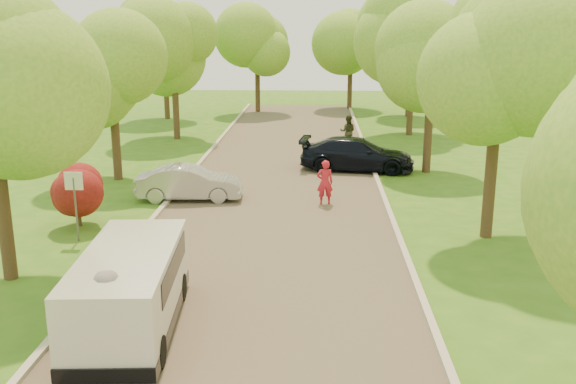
% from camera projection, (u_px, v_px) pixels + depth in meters
% --- Properties ---
extents(ground, '(100.00, 100.00, 0.00)m').
position_uv_depth(ground, '(254.00, 299.00, 15.56)').
color(ground, '#326417').
rests_on(ground, ground).
extents(road, '(8.00, 60.00, 0.01)m').
position_uv_depth(road, '(275.00, 207.00, 23.28)').
color(road, '#4C4438').
rests_on(road, ground).
extents(curb_left, '(0.18, 60.00, 0.12)m').
position_uv_depth(curb_left, '(165.00, 204.00, 23.45)').
color(curb_left, '#B2AD9E').
rests_on(curb_left, ground).
extents(curb_right, '(0.18, 60.00, 0.12)m').
position_uv_depth(curb_right, '(387.00, 207.00, 23.09)').
color(curb_right, '#B2AD9E').
rests_on(curb_right, ground).
extents(street_sign, '(0.55, 0.06, 2.17)m').
position_uv_depth(street_sign, '(74.00, 192.00, 19.28)').
color(street_sign, '#59595E').
rests_on(street_sign, ground).
extents(red_shrub, '(1.70, 1.70, 1.95)m').
position_uv_depth(red_shrub, '(77.00, 194.00, 20.87)').
color(red_shrub, '#382619').
rests_on(red_shrub, ground).
extents(tree_l_midb, '(4.30, 4.20, 6.62)m').
position_uv_depth(tree_l_midb, '(115.00, 71.00, 26.28)').
color(tree_l_midb, '#382619').
rests_on(tree_l_midb, ground).
extents(tree_l_far, '(4.92, 4.80, 7.79)m').
position_uv_depth(tree_l_far, '(177.00, 42.00, 35.70)').
color(tree_l_far, '#382619').
rests_on(tree_l_far, ground).
extents(tree_r_mida, '(5.13, 5.00, 7.95)m').
position_uv_depth(tree_r_mida, '(508.00, 56.00, 18.67)').
color(tree_r_mida, '#382619').
rests_on(tree_r_mida, ground).
extents(tree_r_midb, '(4.51, 4.40, 7.01)m').
position_uv_depth(tree_r_midb, '(437.00, 62.00, 27.55)').
color(tree_r_midb, '#382619').
rests_on(tree_r_midb, ground).
extents(tree_r_far, '(5.33, 5.20, 8.34)m').
position_uv_depth(tree_r_far, '(418.00, 35.00, 36.94)').
color(tree_r_far, '#382619').
rests_on(tree_r_far, ground).
extents(tree_bg_a, '(5.12, 5.00, 7.72)m').
position_uv_depth(tree_bg_a, '(167.00, 41.00, 43.57)').
color(tree_bg_a, '#382619').
rests_on(tree_bg_a, ground).
extents(tree_bg_b, '(5.12, 5.00, 7.95)m').
position_uv_depth(tree_bg_b, '(415.00, 37.00, 44.70)').
color(tree_bg_b, '#382619').
rests_on(tree_bg_b, ground).
extents(tree_bg_c, '(4.92, 4.80, 7.33)m').
position_uv_depth(tree_bg_c, '(260.00, 44.00, 47.24)').
color(tree_bg_c, '#382619').
rests_on(tree_bg_c, ground).
extents(tree_bg_d, '(5.12, 5.00, 7.72)m').
position_uv_depth(tree_bg_d, '(354.00, 39.00, 48.80)').
color(tree_bg_d, '#382619').
rests_on(tree_bg_d, ground).
extents(minivan, '(2.23, 4.94, 1.79)m').
position_uv_depth(minivan, '(130.00, 289.00, 13.76)').
color(minivan, silver).
rests_on(minivan, ground).
extents(silver_sedan, '(4.02, 1.62, 1.30)m').
position_uv_depth(silver_sedan, '(190.00, 183.00, 24.14)').
color(silver_sedan, '#A3A2A7').
rests_on(silver_sedan, ground).
extents(dark_sedan, '(5.34, 2.71, 1.49)m').
position_uv_depth(dark_sedan, '(357.00, 154.00, 28.97)').
color(dark_sedan, black).
rests_on(dark_sedan, ground).
extents(longboard, '(0.56, 0.96, 0.11)m').
position_uv_depth(longboard, '(112.00, 358.00, 12.58)').
color(longboard, black).
rests_on(longboard, ground).
extents(skateboarder, '(1.33, 1.04, 1.82)m').
position_uv_depth(skateboarder, '(109.00, 315.00, 12.34)').
color(skateboarder, slate).
rests_on(skateboarder, longboard).
extents(person_striped, '(0.65, 0.47, 1.66)m').
position_uv_depth(person_striped, '(325.00, 182.00, 23.47)').
color(person_striped, '#B61B2E').
rests_on(person_striped, ground).
extents(person_olive, '(0.89, 0.72, 1.74)m').
position_uv_depth(person_olive, '(348.00, 132.00, 34.25)').
color(person_olive, '#2A2D1B').
rests_on(person_olive, ground).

